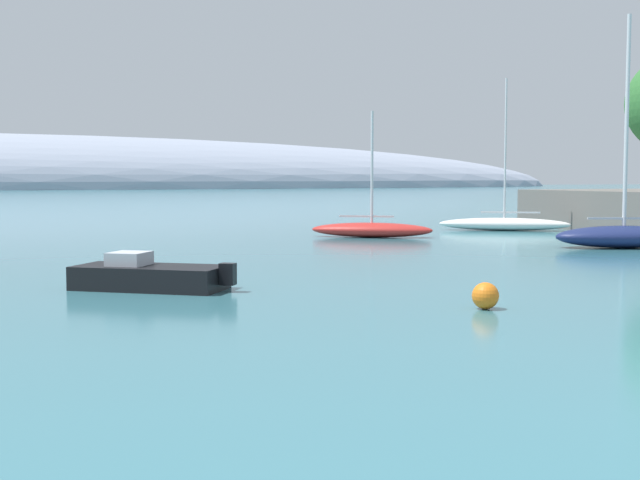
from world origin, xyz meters
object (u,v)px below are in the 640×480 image
Objects in this scene: sailboat_white_mid_mooring at (504,223)px; sailboat_red_outer_mooring at (372,229)px; motorboat_black_foreground at (150,276)px; mooring_buoy_orange at (485,296)px; sailboat_navy_near_shore at (624,234)px.

sailboat_red_outer_mooring is at bearing 45.88° from sailboat_white_mid_mooring.
sailboat_white_mid_mooring is 1.36× the size of sailboat_red_outer_mooring.
sailboat_white_mid_mooring is at bearing -106.22° from motorboat_black_foreground.
sailboat_white_mid_mooring is 32.65m from motorboat_black_foreground.
motorboat_black_foreground is 6.84× the size of mooring_buoy_orange.
sailboat_red_outer_mooring is 10.16× the size of mooring_buoy_orange.
sailboat_red_outer_mooring reaches higher than motorboat_black_foreground.
motorboat_black_foreground is (-23.85, -6.28, -0.25)m from sailboat_navy_near_shore.
sailboat_white_mid_mooring reaches higher than mooring_buoy_orange.
sailboat_navy_near_shore is 24.67m from motorboat_black_foreground.
sailboat_navy_near_shore is 2.32× the size of motorboat_black_foreground.
sailboat_navy_near_shore is at bearing -127.99° from motorboat_black_foreground.
sailboat_white_mid_mooring is at bearing 99.95° from sailboat_navy_near_shore.
motorboat_black_foreground is 10.11m from mooring_buoy_orange.
mooring_buoy_orange is at bearing -120.98° from sailboat_navy_near_shore.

